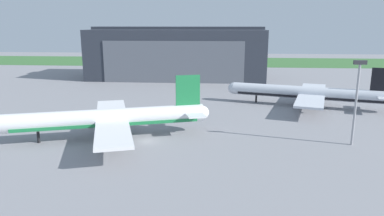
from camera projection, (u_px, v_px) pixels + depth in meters
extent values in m
plane|color=gray|center=(147.00, 141.00, 72.45)|extent=(440.00, 440.00, 0.00)
cube|color=#3B6D37|center=(197.00, 61.00, 223.74)|extent=(440.00, 56.00, 0.08)
cube|color=#2D333D|center=(178.00, 54.00, 156.26)|extent=(74.13, 31.74, 20.80)
cube|color=slate|center=(173.00, 62.00, 141.21)|extent=(56.34, 0.30, 16.64)
cube|color=#2D333D|center=(177.00, 28.00, 153.72)|extent=(74.13, 7.62, 1.20)
cylinder|color=silver|center=(309.00, 93.00, 101.51)|extent=(43.15, 15.65, 3.59)
sphere|color=silver|center=(234.00, 88.00, 109.07)|extent=(3.44, 3.44, 3.44)
cube|color=black|center=(308.00, 96.00, 101.74)|extent=(39.79, 14.71, 0.63)
cube|color=black|center=(383.00, 80.00, 94.04)|extent=(5.59, 1.97, 6.10)
cube|color=silver|center=(383.00, 94.00, 97.24)|extent=(5.19, 5.92, 0.28)
cube|color=silver|center=(313.00, 89.00, 109.97)|extent=(11.49, 18.34, 0.56)
cube|color=silver|center=(310.00, 101.00, 92.65)|extent=(11.49, 18.34, 0.56)
cylinder|color=gray|center=(310.00, 94.00, 109.30)|extent=(3.82, 2.84, 1.97)
cylinder|color=gray|center=(307.00, 105.00, 94.47)|extent=(3.82, 2.84, 1.97)
cylinder|color=black|center=(256.00, 99.00, 107.32)|extent=(0.56, 0.56, 2.23)
cylinder|color=black|center=(315.00, 102.00, 103.29)|extent=(0.56, 0.56, 2.23)
cylinder|color=black|center=(314.00, 105.00, 99.87)|extent=(0.56, 0.56, 2.23)
cylinder|color=white|center=(108.00, 118.00, 73.42)|extent=(39.57, 16.02, 3.80)
sphere|color=white|center=(1.00, 124.00, 68.90)|extent=(3.64, 3.64, 3.64)
sphere|color=white|center=(202.00, 112.00, 77.94)|extent=(2.96, 2.96, 2.96)
cube|color=#1E7A42|center=(108.00, 123.00, 73.66)|extent=(36.51, 15.07, 0.66)
cube|color=#1E7A42|center=(188.00, 90.00, 76.03)|extent=(5.12, 1.99, 6.45)
cube|color=white|center=(189.00, 108.00, 80.02)|extent=(5.09, 6.17, 0.28)
cube|color=white|center=(195.00, 115.00, 74.61)|extent=(5.09, 6.17, 0.28)
cube|color=white|center=(111.00, 109.00, 82.91)|extent=(11.48, 18.48, 0.56)
cube|color=white|center=(113.00, 134.00, 64.51)|extent=(11.48, 18.48, 0.56)
cylinder|color=gray|center=(108.00, 116.00, 81.72)|extent=(4.07, 3.10, 2.09)
cylinder|color=gray|center=(109.00, 139.00, 65.96)|extent=(4.07, 3.10, 2.09)
cylinder|color=black|center=(38.00, 137.00, 71.06)|extent=(0.56, 0.56, 2.39)
cylinder|color=black|center=(116.00, 129.00, 76.38)|extent=(0.56, 0.56, 2.39)
cylinder|color=black|center=(117.00, 135.00, 72.61)|extent=(0.56, 0.56, 2.39)
cylinder|color=#99999E|center=(356.00, 106.00, 68.32)|extent=(0.44, 0.44, 15.81)
cube|color=#333338|center=(360.00, 62.00, 66.40)|extent=(2.40, 0.50, 0.80)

